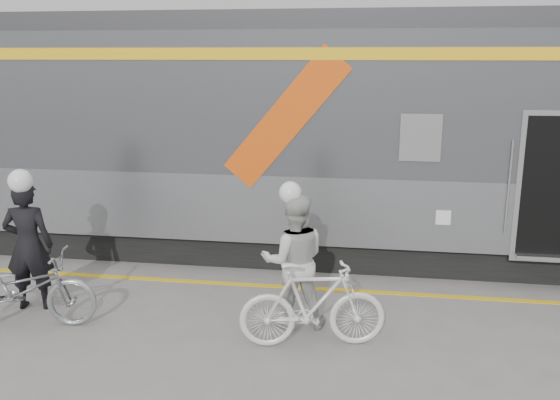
% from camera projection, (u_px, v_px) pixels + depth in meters
% --- Properties ---
extents(ground, '(90.00, 90.00, 0.00)m').
position_uv_depth(ground, '(282.00, 358.00, 6.90)').
color(ground, slate).
rests_on(ground, ground).
extents(train, '(24.00, 3.17, 4.10)m').
position_uv_depth(train, '(402.00, 137.00, 10.22)').
color(train, black).
rests_on(train, ground).
extents(safety_strip, '(24.00, 0.12, 0.01)m').
position_uv_depth(safety_strip, '(303.00, 288.00, 8.96)').
color(safety_strip, yellow).
rests_on(safety_strip, ground).
extents(man, '(0.73, 0.54, 1.81)m').
position_uv_depth(man, '(28.00, 245.00, 8.08)').
color(man, black).
rests_on(man, ground).
extents(bicycle_left, '(1.98, 0.98, 1.00)m').
position_uv_depth(bicycle_left, '(22.00, 289.00, 7.62)').
color(bicycle_left, '#979A9E').
rests_on(bicycle_left, ground).
extents(woman, '(0.97, 0.82, 1.75)m').
position_uv_depth(woman, '(294.00, 261.00, 7.56)').
color(woman, beige).
rests_on(woman, ground).
extents(bicycle_right, '(1.83, 0.85, 1.06)m').
position_uv_depth(bicycle_right, '(313.00, 305.00, 7.07)').
color(bicycle_right, silver).
rests_on(bicycle_right, ground).
extents(helmet_man, '(0.31, 0.31, 0.31)m').
position_uv_depth(helmet_man, '(20.00, 169.00, 7.83)').
color(helmet_man, white).
rests_on(helmet_man, man).
extents(helmet_woman, '(0.28, 0.28, 0.28)m').
position_uv_depth(helmet_woman, '(294.00, 183.00, 7.32)').
color(helmet_woman, white).
rests_on(helmet_woman, woman).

